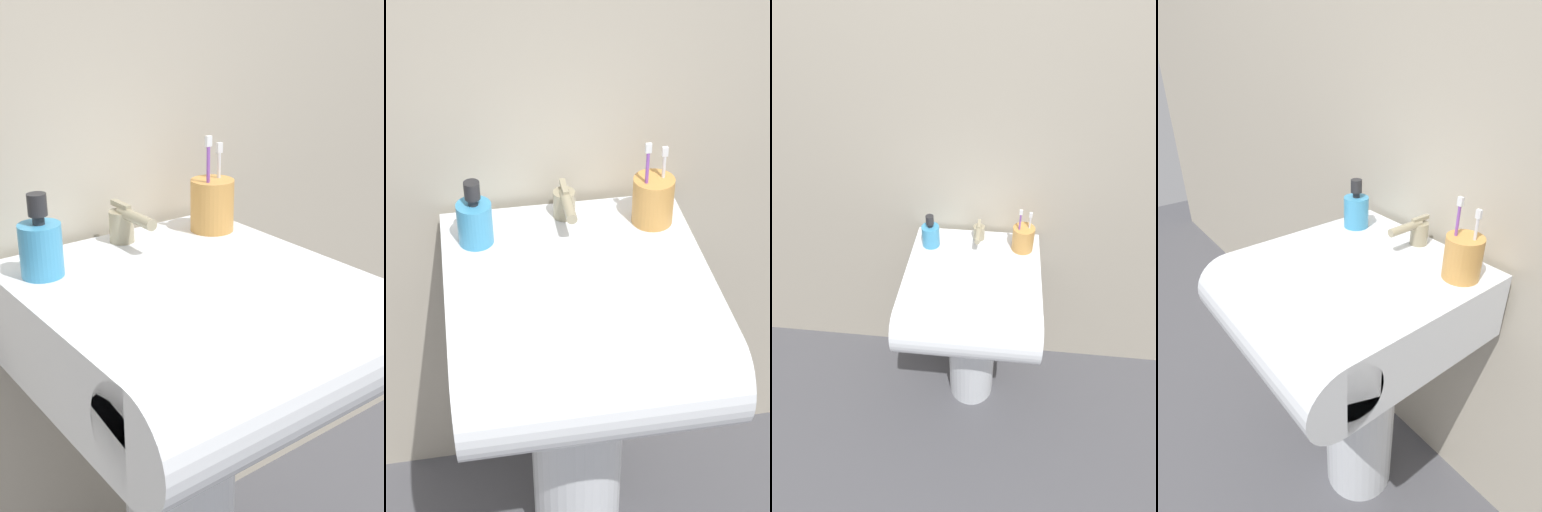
# 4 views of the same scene
# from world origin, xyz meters

# --- Properties ---
(ground_plane) EXTENTS (6.00, 6.00, 0.00)m
(ground_plane) POSITION_xyz_m (0.00, 0.00, 0.00)
(ground_plane) COLOR #4C4C51
(ground_plane) RESTS_ON ground
(wall_back) EXTENTS (5.00, 0.05, 2.40)m
(wall_back) POSITION_xyz_m (0.00, 0.29, 1.20)
(wall_back) COLOR #B7AD99
(wall_back) RESTS_ON ground
(sink_pedestal) EXTENTS (0.21, 0.21, 0.65)m
(sink_pedestal) POSITION_xyz_m (0.00, 0.00, 0.32)
(sink_pedestal) COLOR white
(sink_pedestal) RESTS_ON ground
(sink_basin) EXTENTS (0.52, 0.58, 0.18)m
(sink_basin) POSITION_xyz_m (0.00, -0.06, 0.73)
(sink_basin) COLOR white
(sink_basin) RESTS_ON sink_pedestal
(faucet) EXTENTS (0.05, 0.13, 0.08)m
(faucet) POSITION_xyz_m (0.01, 0.18, 0.86)
(faucet) COLOR tan
(faucet) RESTS_ON sink_basin
(toothbrush_cup) EXTENTS (0.09, 0.09, 0.19)m
(toothbrush_cup) POSITION_xyz_m (0.19, 0.14, 0.88)
(toothbrush_cup) COLOR #D19347
(toothbrush_cup) RESTS_ON sink_basin
(soap_bottle) EXTENTS (0.07, 0.07, 0.14)m
(soap_bottle) POSITION_xyz_m (-0.19, 0.13, 0.87)
(soap_bottle) COLOR #3F99CC
(soap_bottle) RESTS_ON sink_basin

